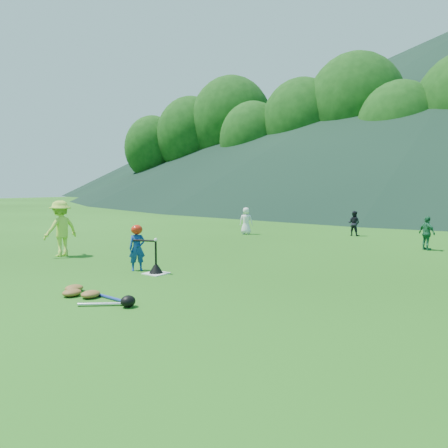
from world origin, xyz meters
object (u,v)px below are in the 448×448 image
fielder_c (427,233)px  batter_child (137,248)px  adult_coach (61,228)px  fielder_b (354,223)px  batting_tee (156,268)px  equipment_pile (90,294)px  home_plate (156,273)px  fielder_a (246,221)px

fielder_c → batter_child: bearing=93.4°
adult_coach → fielder_b: 10.47m
batting_tee → fielder_c: bearing=60.9°
fielder_b → batting_tee: 9.62m
adult_coach → equipment_pile: size_ratio=0.83×
home_plate → batting_tee: 0.12m
adult_coach → equipment_pile: adult_coach is taller
fielder_c → batting_tee: size_ratio=1.47×
batter_child → fielder_c: bearing=0.5°
batter_child → fielder_a: 7.88m
home_plate → fielder_c: fielder_c is taller
fielder_c → fielder_b: bearing=-2.3°
batter_child → fielder_a: size_ratio=0.95×
fielder_b → batter_child: bearing=83.0°
home_plate → fielder_a: (-2.64, 7.64, 0.52)m
equipment_pile → fielder_b: bearing=87.9°
home_plate → batter_child: (-0.60, 0.03, 0.49)m
fielder_b → batting_tee: bearing=86.6°
batting_tee → equipment_pile: batting_tee is taller
fielder_a → fielder_c: size_ratio=1.05×
equipment_pile → home_plate: bearing=104.2°
fielder_b → equipment_pile: (-0.44, -11.68, -0.41)m
home_plate → batting_tee: size_ratio=0.66×
home_plate → equipment_pile: size_ratio=0.25×
batter_child → fielder_c: 8.49m
adult_coach → fielder_a: adult_coach is taller
adult_coach → fielder_a: 7.50m
fielder_b → batting_tee: size_ratio=1.39×
equipment_pile → fielder_a: bearing=108.0°
fielder_c → equipment_pile: fielder_c is taller
batter_child → fielder_a: bearing=48.2°
adult_coach → fielder_a: size_ratio=1.42×
adult_coach → fielder_c: (7.75, 6.94, -0.25)m
adult_coach → fielder_c: size_ratio=1.50×
batting_tee → equipment_pile: bearing=-75.8°
adult_coach → batting_tee: 3.82m
batting_tee → adult_coach: bearing=176.5°
batter_child → adult_coach: bearing=119.5°
fielder_b → fielder_c: (3.02, -2.40, 0.03)m
fielder_a → equipment_pile: (3.17, -9.75, -0.46)m
fielder_a → batting_tee: size_ratio=1.55×
home_plate → batter_child: size_ratio=0.45×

